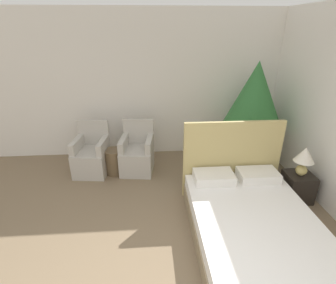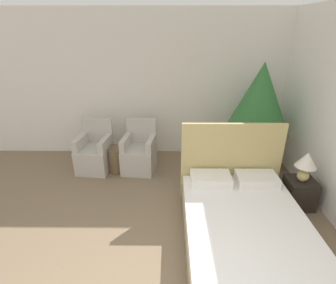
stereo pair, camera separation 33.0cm
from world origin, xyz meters
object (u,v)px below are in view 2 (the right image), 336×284
(armchair_near_window_left, at_px, (95,155))
(side_table, at_px, (117,159))
(potted_palm, at_px, (260,101))
(nightstand, at_px, (299,193))
(armchair_near_window_right, at_px, (139,155))
(table_lamp, at_px, (306,163))
(bed, at_px, (243,222))

(armchair_near_window_left, height_order, side_table, armchair_near_window_left)
(potted_palm, xyz_separation_m, nightstand, (0.37, -1.25, -1.11))
(armchair_near_window_left, relative_size, potted_palm, 0.47)
(armchair_near_window_right, height_order, table_lamp, armchair_near_window_right)
(bed, bearing_deg, table_lamp, 33.64)
(nightstand, xyz_separation_m, side_table, (-2.99, 1.05, 0.01))
(armchair_near_window_left, relative_size, nightstand, 2.09)
(potted_palm, xyz_separation_m, side_table, (-2.62, -0.19, -1.10))
(nightstand, distance_m, side_table, 3.17)
(bed, distance_m, armchair_near_window_left, 2.99)
(bed, xyz_separation_m, nightstand, (1.03, 0.69, -0.02))
(nightstand, distance_m, table_lamp, 0.53)
(nightstand, bearing_deg, armchair_near_window_right, 156.41)
(armchair_near_window_left, distance_m, nightstand, 3.59)
(nightstand, bearing_deg, side_table, 160.58)
(armchair_near_window_right, bearing_deg, bed, -42.78)
(armchair_near_window_left, bearing_deg, armchair_near_window_right, 6.56)
(bed, height_order, side_table, bed)
(bed, relative_size, potted_palm, 1.05)
(armchair_near_window_right, relative_size, table_lamp, 2.05)
(bed, xyz_separation_m, side_table, (-1.96, 1.75, -0.01))
(armchair_near_window_right, relative_size, nightstand, 2.09)
(armchair_near_window_right, distance_m, side_table, 0.44)
(armchair_near_window_left, distance_m, side_table, 0.43)
(armchair_near_window_left, relative_size, side_table, 1.99)
(side_table, bearing_deg, potted_palm, 4.22)
(potted_palm, bearing_deg, armchair_near_window_right, -176.67)
(table_lamp, height_order, side_table, table_lamp)
(bed, distance_m, armchair_near_window_right, 2.38)
(nightstand, bearing_deg, table_lamp, -127.03)
(bed, bearing_deg, side_table, 138.31)
(armchair_near_window_left, xyz_separation_m, armchair_near_window_right, (0.85, -0.00, 0.00))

